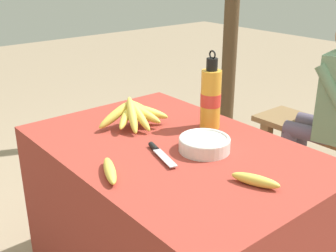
# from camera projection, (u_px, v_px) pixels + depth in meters

# --- Properties ---
(market_counter) EXTENTS (1.12, 0.76, 0.71)m
(market_counter) POSITION_uv_depth(u_px,v_px,m) (172.00, 227.00, 1.68)
(market_counter) COLOR maroon
(market_counter) RESTS_ON ground_plane
(banana_bunch_ripe) EXTENTS (0.18, 0.29, 0.13)m
(banana_bunch_ripe) POSITION_uv_depth(u_px,v_px,m) (135.00, 113.00, 1.70)
(banana_bunch_ripe) COLOR #4C381E
(banana_bunch_ripe) RESTS_ON market_counter
(serving_bowl) EXTENTS (0.18, 0.18, 0.05)m
(serving_bowl) POSITION_uv_depth(u_px,v_px,m) (204.00, 143.00, 1.50)
(serving_bowl) COLOR white
(serving_bowl) RESTS_ON market_counter
(water_bottle) EXTENTS (0.08, 0.08, 0.32)m
(water_bottle) POSITION_uv_depth(u_px,v_px,m) (211.00, 98.00, 1.67)
(water_bottle) COLOR gold
(water_bottle) RESTS_ON market_counter
(loose_banana_front) EXTENTS (0.18, 0.11, 0.04)m
(loose_banana_front) POSITION_uv_depth(u_px,v_px,m) (110.00, 171.00, 1.33)
(loose_banana_front) COLOR #E0C64C
(loose_banana_front) RESTS_ON market_counter
(loose_banana_side) EXTENTS (0.16, 0.09, 0.04)m
(loose_banana_side) POSITION_uv_depth(u_px,v_px,m) (255.00, 180.00, 1.27)
(loose_banana_side) COLOR #E0C64C
(loose_banana_side) RESTS_ON market_counter
(knife) EXTENTS (0.20, 0.08, 0.02)m
(knife) POSITION_uv_depth(u_px,v_px,m) (158.00, 151.00, 1.48)
(knife) COLOR #BCBCC1
(knife) RESTS_ON market_counter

